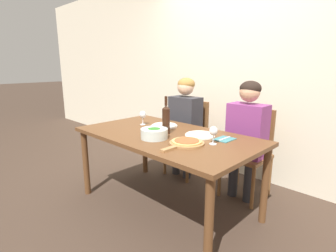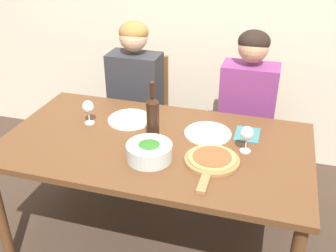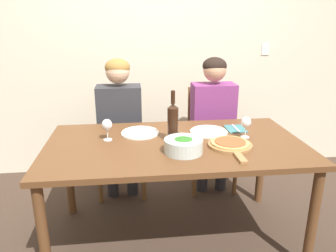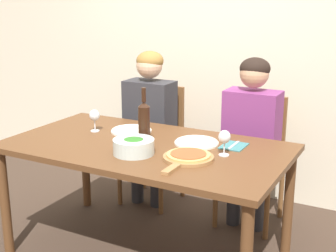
# 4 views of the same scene
# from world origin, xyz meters

# --- Properties ---
(back_wall) EXTENTS (10.00, 0.06, 2.70)m
(back_wall) POSITION_xyz_m (0.00, 1.27, 1.35)
(back_wall) COLOR beige
(back_wall) RESTS_ON ground
(dining_table) EXTENTS (1.73, 0.95, 0.75)m
(dining_table) POSITION_xyz_m (0.00, 0.00, 0.67)
(dining_table) COLOR brown
(dining_table) RESTS_ON ground
(chair_left) EXTENTS (0.42, 0.42, 0.94)m
(chair_left) POSITION_xyz_m (-0.39, 0.82, 0.51)
(chair_left) COLOR brown
(chair_left) RESTS_ON ground
(chair_right) EXTENTS (0.42, 0.42, 0.94)m
(chair_right) POSITION_xyz_m (0.44, 0.82, 0.51)
(chair_right) COLOR brown
(chair_right) RESTS_ON ground
(person_woman) EXTENTS (0.47, 0.51, 1.23)m
(person_woman) POSITION_xyz_m (-0.39, 0.71, 0.75)
(person_woman) COLOR #28282D
(person_woman) RESTS_ON ground
(person_man) EXTENTS (0.47, 0.51, 1.23)m
(person_man) POSITION_xyz_m (0.44, 0.71, 0.75)
(person_man) COLOR #28282D
(person_man) RESTS_ON ground
(wine_bottle) EXTENTS (0.07, 0.07, 0.35)m
(wine_bottle) POSITION_xyz_m (-0.01, 0.01, 0.89)
(wine_bottle) COLOR black
(wine_bottle) RESTS_ON dining_table
(broccoli_bowl) EXTENTS (0.24, 0.24, 0.10)m
(broccoli_bowl) POSITION_xyz_m (0.03, -0.18, 0.80)
(broccoli_bowl) COLOR silver
(broccoli_bowl) RESTS_ON dining_table
(dinner_plate_left) EXTENTS (0.27, 0.27, 0.02)m
(dinner_plate_left) POSITION_xyz_m (-0.23, 0.20, 0.76)
(dinner_plate_left) COLOR silver
(dinner_plate_left) RESTS_ON dining_table
(dinner_plate_right) EXTENTS (0.27, 0.27, 0.02)m
(dinner_plate_right) POSITION_xyz_m (0.27, 0.17, 0.76)
(dinner_plate_right) COLOR silver
(dinner_plate_right) RESTS_ON dining_table
(pizza_on_board) EXTENTS (0.29, 0.43, 0.04)m
(pizza_on_board) POSITION_xyz_m (0.35, -0.12, 0.77)
(pizza_on_board) COLOR #9E7042
(pizza_on_board) RESTS_ON dining_table
(wine_glass_left) EXTENTS (0.07, 0.07, 0.15)m
(wine_glass_left) POSITION_xyz_m (-0.46, 0.10, 0.86)
(wine_glass_left) COLOR silver
(wine_glass_left) RESTS_ON dining_table
(wine_glass_right) EXTENTS (0.07, 0.07, 0.15)m
(wine_glass_right) POSITION_xyz_m (0.50, 0.04, 0.86)
(wine_glass_right) COLOR silver
(wine_glass_right) RESTS_ON dining_table
(fork_on_napkin) EXTENTS (0.14, 0.18, 0.01)m
(fork_on_napkin) POSITION_xyz_m (0.49, 0.23, 0.75)
(fork_on_napkin) COLOR #387075
(fork_on_napkin) RESTS_ON dining_table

